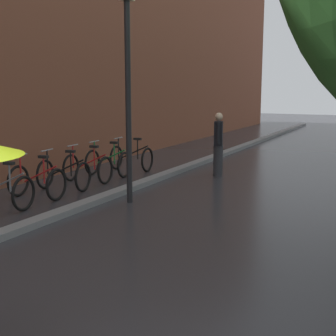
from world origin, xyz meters
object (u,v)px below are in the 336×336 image
object	(u,v)px
parked_bicycle_5	(88,168)
pedestrian_walking_midground	(218,144)
parked_bicycle_6	(108,163)
street_lamp_post	(128,79)
parked_bicycle_4	(64,174)
parked_bicycle_3	(37,182)
parked_bicycle_7	(132,158)
parked_bicycle_2	(2,190)

from	to	relation	value
parked_bicycle_5	pedestrian_walking_midground	world-z (taller)	pedestrian_walking_midground
parked_bicycle_6	parked_bicycle_5	bearing A→B (deg)	-89.09
street_lamp_post	parked_bicycle_4	bearing A→B (deg)	171.38
street_lamp_post	pedestrian_walking_midground	distance (m)	4.02
parked_bicycle_3	parked_bicycle_7	distance (m)	3.86
parked_bicycle_5	parked_bicycle_2	bearing A→B (deg)	-89.50
parked_bicycle_7	pedestrian_walking_midground	xyz separation A→B (m)	(2.52, 0.36, 0.50)
parked_bicycle_3	parked_bicycle_4	xyz separation A→B (m)	(-0.02, 0.92, 0.00)
parked_bicycle_2	pedestrian_walking_midground	bearing A→B (deg)	63.42
street_lamp_post	pedestrian_walking_midground	bearing A→B (deg)	80.51
parked_bicycle_2	parked_bicycle_3	size ratio (longest dim) A/B	1.03
parked_bicycle_2	parked_bicycle_6	bearing A→B (deg)	90.60
parked_bicycle_2	parked_bicycle_5	size ratio (longest dim) A/B	1.03
parked_bicycle_2	parked_bicycle_4	world-z (taller)	same
parked_bicycle_3	parked_bicycle_2	bearing A→B (deg)	-91.28
parked_bicycle_4	street_lamp_post	xyz separation A→B (m)	(1.99, -0.30, 2.18)
parked_bicycle_2	parked_bicycle_7	distance (m)	4.82
parked_bicycle_3	parked_bicycle_4	world-z (taller)	same
parked_bicycle_2	parked_bicycle_4	bearing A→B (deg)	89.88
parked_bicycle_3	parked_bicycle_5	world-z (taller)	same
parked_bicycle_3	parked_bicycle_6	bearing A→B (deg)	91.25
parked_bicycle_4	parked_bicycle_7	size ratio (longest dim) A/B	1.05
parked_bicycle_7	pedestrian_walking_midground	bearing A→B (deg)	8.15
parked_bicycle_7	parked_bicycle_5	bearing A→B (deg)	-92.74
parked_bicycle_4	parked_bicycle_6	world-z (taller)	same
parked_bicycle_5	parked_bicycle_6	world-z (taller)	same
parked_bicycle_5	street_lamp_post	xyz separation A→B (m)	(2.01, -1.27, 2.18)
parked_bicycle_3	parked_bicycle_6	world-z (taller)	same
parked_bicycle_2	parked_bicycle_7	size ratio (longest dim) A/B	1.04
parked_bicycle_3	street_lamp_post	xyz separation A→B (m)	(1.97, 0.61, 2.18)
parked_bicycle_5	street_lamp_post	world-z (taller)	street_lamp_post
parked_bicycle_5	street_lamp_post	distance (m)	3.23
parked_bicycle_3	street_lamp_post	world-z (taller)	street_lamp_post
parked_bicycle_2	parked_bicycle_3	bearing A→B (deg)	88.72
parked_bicycle_6	pedestrian_walking_midground	world-z (taller)	pedestrian_walking_midground
parked_bicycle_4	parked_bicycle_7	xyz separation A→B (m)	(0.07, 2.94, 0.00)
parked_bicycle_2	parked_bicycle_7	world-z (taller)	same
parked_bicycle_7	parked_bicycle_2	bearing A→B (deg)	-90.82
parked_bicycle_2	pedestrian_walking_midground	xyz separation A→B (m)	(2.59, 5.18, 0.50)
parked_bicycle_2	parked_bicycle_5	world-z (taller)	same
parked_bicycle_3	parked_bicycle_7	xyz separation A→B (m)	(0.05, 3.86, 0.00)
parked_bicycle_7	street_lamp_post	xyz separation A→B (m)	(1.92, -3.24, 2.18)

